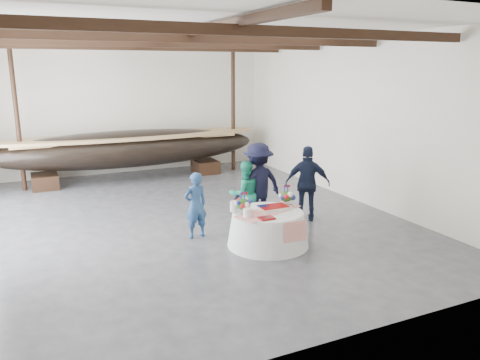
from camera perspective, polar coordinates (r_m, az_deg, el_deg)
name	(u,v)px	position (r m, az deg, el deg)	size (l,w,h in m)	color
floor	(181,219)	(11.76, -7.15, -4.69)	(10.00, 12.00, 0.01)	#3D3D42
wall_back	(127,109)	(17.05, -13.63, 8.45)	(10.00, 0.02, 4.50)	silver
wall_front	(325,184)	(5.90, 10.34, -0.53)	(10.00, 0.02, 4.50)	silver
wall_right	(349,119)	(13.60, 13.19, 7.26)	(0.02, 12.00, 4.50)	silver
ceiling	(176,29)	(11.20, -7.86, 17.73)	(10.00, 12.00, 0.01)	white
pavilion_structure	(166,53)	(11.95, -8.96, 15.04)	(9.80, 11.76, 4.50)	black
longboat_display	(129,148)	(15.86, -13.34, 3.77)	(8.87, 1.77, 1.66)	black
banquet_table	(268,228)	(9.90, 3.42, -5.90)	(1.71, 1.71, 0.74)	white
tabletop_items	(264,203)	(9.83, 2.97, -2.86)	(1.68, 1.10, 0.40)	red
guest_woman_blue	(196,205)	(10.26, -5.44, -3.07)	(0.54, 0.35, 1.47)	navy
guest_woman_teal	(245,194)	(10.95, 0.57, -1.69)	(0.76, 0.59, 1.56)	#1B906D
guest_man_left	(258,184)	(11.11, 2.22, -0.44)	(1.26, 0.72, 1.95)	black
guest_man_right	(308,184)	(11.46, 8.24, -0.43)	(1.08, 0.45, 1.84)	black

